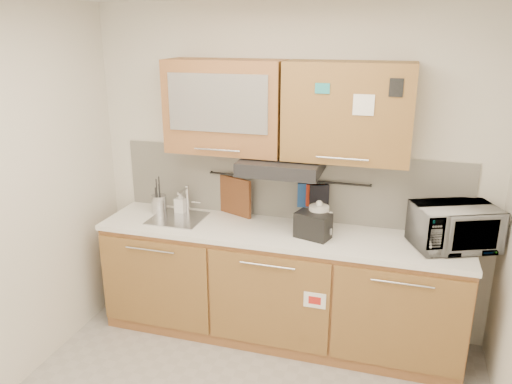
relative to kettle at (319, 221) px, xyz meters
The scene contains 17 objects.
wall_back 0.50m from the kettle, 136.87° to the left, with size 3.20×3.20×0.00m, color silver.
base_cabinet 0.69m from the kettle, behind, with size 2.80×0.64×0.88m.
countertop 0.33m from the kettle, behind, with size 2.82×0.62×0.04m, color white.
backsplash 0.44m from the kettle, 138.11° to the left, with size 2.80×0.02×0.56m, color silver.
upper_cabinets 0.87m from the kettle, 161.08° to the left, with size 1.82×0.37×0.70m.
range_hood 0.50m from the kettle, behind, with size 0.60×0.46×0.10m, color black.
sink 1.15m from the kettle, behind, with size 0.42×0.40×0.26m.
utensil_rail 0.45m from the kettle, 142.39° to the left, with size 0.02×0.02×1.30m, color black.
utensil_crock 1.36m from the kettle, behind, with size 0.14×0.14×0.31m.
kettle is the anchor object (origin of this frame).
toaster 0.09m from the kettle, 108.37° to the right, with size 0.28×0.22×0.19m.
microwave 0.95m from the kettle, ahead, with size 0.55×0.38×0.31m, color #999999.
soap_bottle 1.19m from the kettle, behind, with size 0.09×0.09×0.19m, color #999999.
cutting_board 0.78m from the kettle, 163.79° to the left, with size 0.35×0.03×0.43m, color brown.
oven_mitt 0.29m from the kettle, 125.07° to the left, with size 0.12×0.03×0.19m, color #1F4890.
dark_pouch 0.24m from the kettle, 100.51° to the left, with size 0.15×0.04×0.24m, color black.
pot_holder 0.26m from the kettle, 107.73° to the left, with size 0.14×0.02×0.18m, color #B62E18.
Camera 1 is at (0.84, -2.25, 2.39)m, focal length 35.00 mm.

